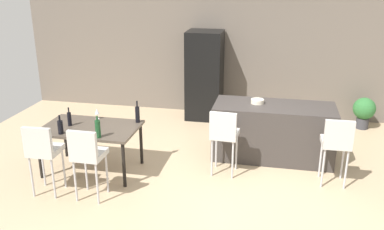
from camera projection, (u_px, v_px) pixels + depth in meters
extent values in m
plane|color=tan|center=(235.00, 174.00, 6.52)|extent=(10.00, 10.00, 0.00)
cube|color=#665B51|center=(252.00, 48.00, 8.75)|extent=(10.00, 0.12, 2.90)
cube|color=#383330|center=(273.00, 132.00, 6.96)|extent=(1.96, 0.83, 0.92)
cube|color=beige|center=(225.00, 134.00, 6.36)|extent=(0.42, 0.42, 0.08)
cube|color=beige|center=(223.00, 124.00, 6.13)|extent=(0.40, 0.08, 0.36)
cylinder|color=#B2B2B7|center=(216.00, 149.00, 6.66)|extent=(0.03, 0.03, 0.61)
cylinder|color=#B2B2B7|center=(236.00, 152.00, 6.58)|extent=(0.03, 0.03, 0.61)
cylinder|color=#B2B2B7|center=(212.00, 158.00, 6.37)|extent=(0.03, 0.03, 0.61)
cylinder|color=#B2B2B7|center=(233.00, 160.00, 6.29)|extent=(0.03, 0.03, 0.61)
cube|color=beige|center=(336.00, 143.00, 6.05)|extent=(0.41, 0.41, 0.08)
cube|color=beige|center=(339.00, 133.00, 5.82)|extent=(0.40, 0.07, 0.36)
cylinder|color=#B2B2B7|center=(321.00, 159.00, 6.34)|extent=(0.03, 0.03, 0.61)
cylinder|color=#B2B2B7|center=(343.00, 160.00, 6.28)|extent=(0.03, 0.03, 0.61)
cylinder|color=#B2B2B7|center=(323.00, 168.00, 6.04)|extent=(0.03, 0.03, 0.61)
cylinder|color=#B2B2B7|center=(346.00, 170.00, 5.99)|extent=(0.03, 0.03, 0.61)
cube|color=#4C4238|center=(90.00, 128.00, 6.40)|extent=(1.46, 0.91, 0.04)
cylinder|color=black|center=(65.00, 137.00, 7.02)|extent=(0.05, 0.05, 0.70)
cylinder|color=black|center=(141.00, 144.00, 6.76)|extent=(0.05, 0.05, 0.70)
cylinder|color=black|center=(40.00, 157.00, 6.29)|extent=(0.05, 0.05, 0.70)
cylinder|color=black|center=(124.00, 165.00, 6.03)|extent=(0.05, 0.05, 0.70)
cube|color=beige|center=(45.00, 150.00, 5.79)|extent=(0.42, 0.42, 0.08)
cube|color=beige|center=(37.00, 140.00, 5.56)|extent=(0.40, 0.08, 0.36)
cylinder|color=#B2B2B7|center=(43.00, 167.00, 6.08)|extent=(0.03, 0.03, 0.61)
cylinder|color=#B2B2B7|center=(64.00, 168.00, 6.03)|extent=(0.03, 0.03, 0.61)
cylinder|color=#B2B2B7|center=(32.00, 177.00, 5.78)|extent=(0.03, 0.03, 0.61)
cylinder|color=#B2B2B7|center=(53.00, 179.00, 5.73)|extent=(0.03, 0.03, 0.61)
cube|color=beige|center=(89.00, 154.00, 5.67)|extent=(0.41, 0.41, 0.08)
cube|color=beige|center=(82.00, 144.00, 5.44)|extent=(0.40, 0.07, 0.36)
cylinder|color=#B2B2B7|center=(86.00, 171.00, 5.96)|extent=(0.03, 0.03, 0.61)
cylinder|color=#B2B2B7|center=(107.00, 173.00, 5.89)|extent=(0.03, 0.03, 0.61)
cylinder|color=#B2B2B7|center=(75.00, 181.00, 5.67)|extent=(0.03, 0.03, 0.61)
cylinder|color=#B2B2B7|center=(97.00, 184.00, 5.60)|extent=(0.03, 0.03, 0.61)
cylinder|color=black|center=(60.00, 127.00, 6.10)|extent=(0.08, 0.08, 0.20)
cylinder|color=black|center=(59.00, 118.00, 6.05)|extent=(0.03, 0.03, 0.09)
cylinder|color=#194723|center=(98.00, 129.00, 5.95)|extent=(0.08, 0.08, 0.26)
cylinder|color=#194723|center=(97.00, 118.00, 5.90)|extent=(0.03, 0.03, 0.06)
cylinder|color=black|center=(137.00, 115.00, 6.54)|extent=(0.07, 0.07, 0.25)
cylinder|color=black|center=(137.00, 104.00, 6.48)|extent=(0.02, 0.02, 0.10)
cylinder|color=black|center=(69.00, 119.00, 6.41)|extent=(0.06, 0.06, 0.21)
cylinder|color=black|center=(69.00, 110.00, 6.36)|extent=(0.02, 0.02, 0.08)
cylinder|color=silver|center=(98.00, 119.00, 6.73)|extent=(0.06, 0.06, 0.00)
cylinder|color=silver|center=(97.00, 116.00, 6.72)|extent=(0.01, 0.01, 0.08)
cone|color=silver|center=(97.00, 111.00, 6.69)|extent=(0.07, 0.07, 0.09)
cube|color=black|center=(205.00, 75.00, 8.70)|extent=(0.72, 0.68, 1.84)
cylinder|color=beige|center=(257.00, 101.00, 6.90)|extent=(0.21, 0.21, 0.07)
cylinder|color=#38383D|center=(362.00, 123.00, 8.34)|extent=(0.24, 0.24, 0.22)
sphere|color=#2D6B33|center=(364.00, 108.00, 8.24)|extent=(0.43, 0.43, 0.43)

